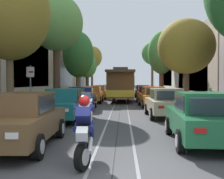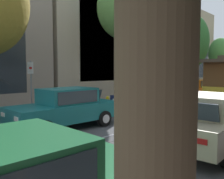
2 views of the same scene
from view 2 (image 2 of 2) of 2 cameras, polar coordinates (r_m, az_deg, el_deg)
building_facade_left at (r=25.61m, az=7.37°, el=8.96°), size 5.90×49.36×10.34m
parked_car_teal_second_left at (r=9.73m, az=-11.01°, el=-4.32°), size 2.12×4.41×1.58m
parked_car_navy_mid_left at (r=13.91m, az=8.29°, el=-1.65°), size 2.13×4.42×1.58m
parked_car_orange_fourth_left at (r=19.53m, az=19.14°, el=-0.09°), size 2.05×4.38×1.58m
parked_car_orange_fifth_left at (r=24.94m, az=24.77°, el=0.69°), size 2.08×4.39×1.58m
parked_car_beige_second_right at (r=7.76m, az=22.37°, el=-6.82°), size 2.05×4.38×1.58m
street_tree_kerb_left_second at (r=15.68m, az=3.50°, el=18.57°), size 3.77×3.62×8.20m
street_tree_kerb_left_mid at (r=22.77m, az=18.15°, el=10.52°), size 3.22×2.64×7.22m
street_tree_kerb_left_fourth at (r=29.65m, az=24.23°, el=7.70°), size 2.51×2.26×5.92m
pedestrian_on_left_pavement at (r=23.05m, az=12.84°, el=1.12°), size 0.55×0.42×1.70m
fire_hydrant at (r=13.63m, az=-1.06°, el=-3.32°), size 0.40×0.22×0.84m
street_sign_post at (r=10.62m, az=-18.65°, el=0.99°), size 0.36×0.09×2.69m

